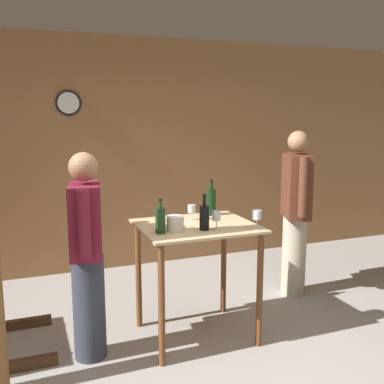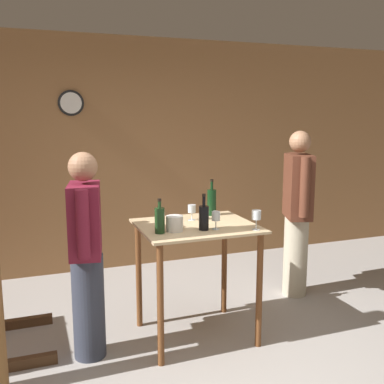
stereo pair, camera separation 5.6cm
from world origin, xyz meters
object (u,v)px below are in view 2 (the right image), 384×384
wine_glass_near_left (192,209)px  person_host (297,210)px  wine_bottle_center (212,202)px  person_visitor_with_scarf (86,252)px  wine_bottle_far_left (160,220)px  wine_glass_near_right (256,215)px  wine_glass_near_center (216,217)px  ice_bucket (175,224)px  wine_bottle_left (204,217)px

wine_glass_near_left → person_host: size_ratio=0.08×
wine_bottle_center → person_visitor_with_scarf: size_ratio=0.20×
wine_bottle_far_left → person_visitor_with_scarf: bearing=166.3°
wine_glass_near_right → person_host: size_ratio=0.09×
wine_glass_near_center → ice_bucket: 0.32m
ice_bucket → person_host: size_ratio=0.08×
wine_glass_near_left → ice_bucket: wine_glass_near_left is taller
wine_bottle_far_left → wine_bottle_center: wine_bottle_center is taller
wine_bottle_left → person_host: 1.42m
wine_bottle_far_left → wine_bottle_left: bearing=-3.9°
wine_glass_near_left → wine_bottle_center: bearing=27.1°
wine_glass_near_right → person_visitor_with_scarf: size_ratio=0.10×
wine_bottle_left → person_visitor_with_scarf: (-0.87, 0.15, -0.23)m
wine_glass_near_right → ice_bucket: size_ratio=1.19×
wine_glass_near_center → person_visitor_with_scarf: person_visitor_with_scarf is taller
wine_bottle_left → wine_bottle_far_left: bearing=176.1°
wine_glass_near_center → person_host: person_host is taller
wine_bottle_left → person_host: bearing=27.1°
wine_glass_near_right → wine_glass_near_left: bearing=126.7°
wine_glass_near_left → wine_glass_near_right: (0.35, -0.47, 0.02)m
wine_glass_near_left → ice_bucket: bearing=-130.0°
wine_glass_near_center → wine_bottle_center: bearing=71.2°
wine_bottle_left → ice_bucket: bearing=169.3°
wine_glass_near_right → wine_bottle_center: bearing=101.9°
wine_bottle_far_left → wine_bottle_center: 0.73m
person_host → person_visitor_with_scarf: bearing=-167.0°
wine_bottle_far_left → wine_bottle_left: size_ratio=0.93×
wine_glass_near_right → ice_bucket: 0.63m
wine_bottle_center → wine_glass_near_left: 0.26m
wine_bottle_far_left → wine_glass_near_right: (0.72, -0.16, 0.01)m
wine_bottle_far_left → wine_glass_near_center: (0.44, -0.04, -0.00)m
ice_bucket → wine_bottle_far_left: bearing=-171.4°
wine_glass_near_right → person_visitor_with_scarf: (-1.25, 0.29, -0.24)m
wine_glass_near_center → wine_glass_near_left: bearing=101.3°
wine_bottle_center → person_host: bearing=10.8°
wine_bottle_center → wine_glass_near_center: size_ratio=2.24×
wine_bottle_far_left → wine_glass_near_left: bearing=40.3°
wine_glass_near_right → ice_bucket: bearing=163.4°
wine_bottle_center → ice_bucket: 0.63m
person_host → wine_glass_near_left: bearing=-166.0°
wine_glass_near_left → wine_glass_near_center: wine_glass_near_center is taller
wine_glass_near_left → wine_glass_near_center: size_ratio=0.93×
wine_bottle_center → wine_glass_near_center: wine_bottle_center is taller
wine_bottle_far_left → wine_glass_near_center: size_ratio=1.86×
ice_bucket → wine_bottle_center: bearing=40.8°
wine_glass_near_right → person_visitor_with_scarf: bearing=167.0°
wine_bottle_center → wine_glass_near_right: size_ratio=2.06×
wine_glass_near_center → wine_glass_near_right: 0.31m
wine_bottle_far_left → ice_bucket: 0.13m
person_visitor_with_scarf → wine_bottle_far_left: bearing=-13.7°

